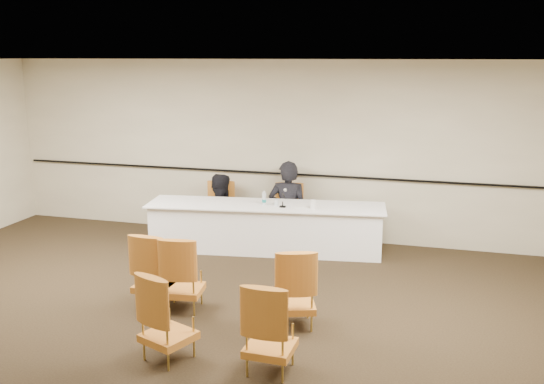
# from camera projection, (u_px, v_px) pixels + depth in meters

# --- Properties ---
(floor) EXTENTS (10.00, 10.00, 0.00)m
(floor) POSITION_uv_depth(u_px,v_px,m) (190.00, 334.00, 6.80)
(floor) COLOR black
(floor) RESTS_ON ground
(ceiling) EXTENTS (10.00, 10.00, 0.00)m
(ceiling) POSITION_uv_depth(u_px,v_px,m) (181.00, 62.00, 6.14)
(ceiling) COLOR white
(ceiling) RESTS_ON ground
(wall_back) EXTENTS (10.00, 0.04, 3.00)m
(wall_back) POSITION_uv_depth(u_px,v_px,m) (282.00, 150.00, 10.22)
(wall_back) COLOR #BAB092
(wall_back) RESTS_ON ground
(wall_rail) EXTENTS (9.80, 0.04, 0.03)m
(wall_rail) POSITION_uv_depth(u_px,v_px,m) (281.00, 173.00, 10.27)
(wall_rail) COLOR black
(wall_rail) RESTS_ON wall_back
(panel_table) EXTENTS (3.84, 1.38, 0.75)m
(panel_table) POSITION_uv_depth(u_px,v_px,m) (266.00, 227.00, 9.66)
(panel_table) COLOR white
(panel_table) RESTS_ON ground
(panelist_main) EXTENTS (0.71, 0.50, 1.83)m
(panelist_main) POSITION_uv_depth(u_px,v_px,m) (288.00, 214.00, 10.14)
(panelist_main) COLOR black
(panelist_main) RESTS_ON ground
(panelist_main_chair) EXTENTS (0.56, 0.56, 0.95)m
(panelist_main_chair) POSITION_uv_depth(u_px,v_px,m) (288.00, 213.00, 10.14)
(panelist_main_chair) COLOR #C47023
(panelist_main_chair) RESTS_ON ground
(panelist_second) EXTENTS (0.93, 0.82, 1.61)m
(panelist_second) POSITION_uv_depth(u_px,v_px,m) (219.00, 220.00, 10.33)
(panelist_second) COLOR black
(panelist_second) RESTS_ON ground
(panelist_second_chair) EXTENTS (0.56, 0.56, 0.95)m
(panelist_second_chair) POSITION_uv_depth(u_px,v_px,m) (219.00, 211.00, 10.30)
(panelist_second_chair) COLOR #C47023
(panelist_second_chair) RESTS_ON ground
(papers) EXTENTS (0.37, 0.36, 0.00)m
(papers) POSITION_uv_depth(u_px,v_px,m) (301.00, 206.00, 9.49)
(papers) COLOR white
(papers) RESTS_ON panel_table
(microphone) EXTENTS (0.10, 0.20, 0.27)m
(microphone) POSITION_uv_depth(u_px,v_px,m) (283.00, 199.00, 9.38)
(microphone) COLOR black
(microphone) RESTS_ON panel_table
(water_bottle) EXTENTS (0.07, 0.07, 0.22)m
(water_bottle) POSITION_uv_depth(u_px,v_px,m) (264.00, 198.00, 9.55)
(water_bottle) COLOR teal
(water_bottle) RESTS_ON panel_table
(drinking_glass) EXTENTS (0.09, 0.09, 0.10)m
(drinking_glass) POSITION_uv_depth(u_px,v_px,m) (276.00, 203.00, 9.48)
(drinking_glass) COLOR white
(drinking_glass) RESTS_ON panel_table
(coffee_cup) EXTENTS (0.13, 0.13, 0.14)m
(coffee_cup) POSITION_uv_depth(u_px,v_px,m) (313.00, 204.00, 9.29)
(coffee_cup) COLOR white
(coffee_cup) RESTS_ON panel_table
(aud_chair_front_left) EXTENTS (0.52, 0.52, 0.95)m
(aud_chair_front_left) POSITION_uv_depth(u_px,v_px,m) (155.00, 269.00, 7.51)
(aud_chair_front_left) COLOR #C47023
(aud_chair_front_left) RESTS_ON ground
(aud_chair_front_mid) EXTENTS (0.56, 0.56, 0.95)m
(aud_chair_front_mid) POSITION_uv_depth(u_px,v_px,m) (183.00, 273.00, 7.38)
(aud_chair_front_mid) COLOR #C47023
(aud_chair_front_mid) RESTS_ON ground
(aud_chair_front_right) EXTENTS (0.64, 0.64, 0.95)m
(aud_chair_front_right) POSITION_uv_depth(u_px,v_px,m) (294.00, 287.00, 6.93)
(aud_chair_front_right) COLOR #C47023
(aud_chair_front_right) RESTS_ON ground
(aud_chair_back_mid) EXTENTS (0.65, 0.65, 0.95)m
(aud_chair_back_mid) POSITION_uv_depth(u_px,v_px,m) (168.00, 316.00, 6.16)
(aud_chair_back_mid) COLOR #C47023
(aud_chair_back_mid) RESTS_ON ground
(aud_chair_back_right) EXTENTS (0.51, 0.51, 0.95)m
(aud_chair_back_right) POSITION_uv_depth(u_px,v_px,m) (270.00, 326.00, 5.92)
(aud_chair_back_right) COLOR #C47023
(aud_chair_back_right) RESTS_ON ground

